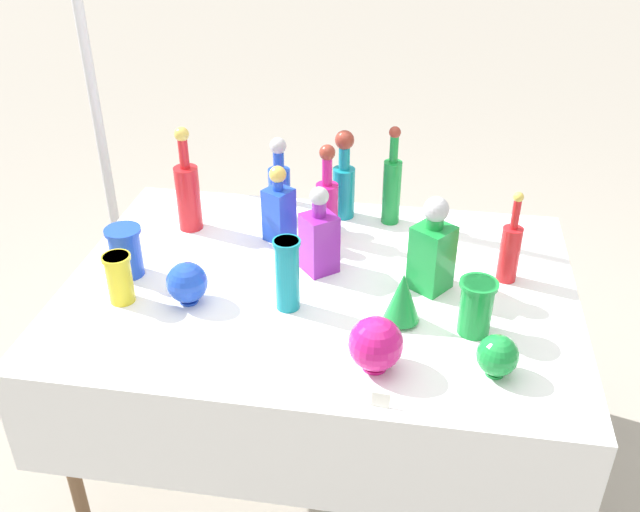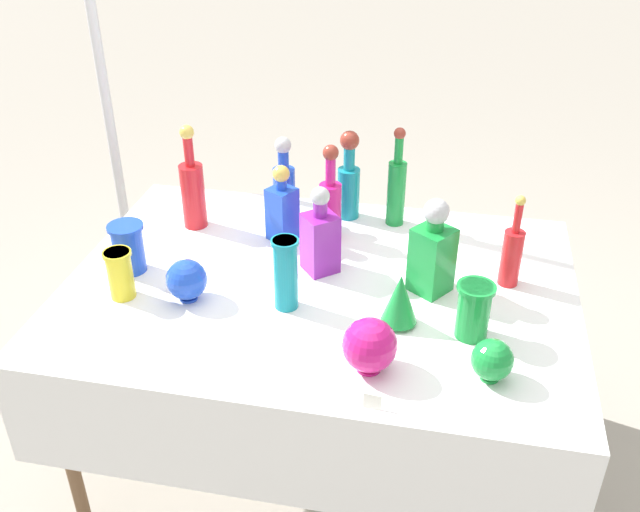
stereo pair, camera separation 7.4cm
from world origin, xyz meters
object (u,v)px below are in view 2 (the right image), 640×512
at_px(round_bowl_1, 187,280).
at_px(square_decanter_1, 433,252).
at_px(tall_bottle_4, 193,189).
at_px(tall_bottle_0, 330,203).
at_px(tall_bottle_3, 349,180).
at_px(slender_vase_0, 474,309).
at_px(tall_bottle_5, 284,185).
at_px(square_decanter_2, 282,208).
at_px(slender_vase_3, 120,273).
at_px(square_decanter_0, 320,237).
at_px(canopy_pole, 108,111).
at_px(fluted_vase_0, 400,299).
at_px(slender_vase_2, 128,246).
at_px(slender_vase_1, 286,272).
at_px(tall_bottle_1, 512,253).
at_px(round_bowl_2, 370,345).
at_px(round_bowl_0, 492,360).
at_px(tall_bottle_2, 397,187).

bearing_deg(round_bowl_1, square_decanter_1, 15.37).
bearing_deg(tall_bottle_4, tall_bottle_0, 0.72).
distance_m(tall_bottle_3, slender_vase_0, 0.79).
distance_m(tall_bottle_5, round_bowl_1, 0.60).
bearing_deg(square_decanter_2, slender_vase_3, -131.68).
height_order(square_decanter_0, slender_vase_0, square_decanter_0).
distance_m(slender_vase_3, canopy_pole, 1.09).
bearing_deg(tall_bottle_5, slender_vase_3, -121.79).
relative_size(slender_vase_0, fluted_vase_0, 1.02).
distance_m(tall_bottle_4, slender_vase_2, 0.35).
bearing_deg(square_decanter_0, canopy_pole, 146.33).
relative_size(square_decanter_2, slender_vase_1, 1.20).
height_order(tall_bottle_1, slender_vase_0, tall_bottle_1).
relative_size(slender_vase_1, round_bowl_2, 1.49).
relative_size(slender_vase_3, round_bowl_1, 1.19).
height_order(square_decanter_2, round_bowl_0, square_decanter_2).
bearing_deg(tall_bottle_3, slender_vase_0, -54.24).
xyz_separation_m(round_bowl_0, canopy_pole, (-1.59, 1.14, 0.15)).
distance_m(tall_bottle_4, canopy_pole, 0.74).
xyz_separation_m(tall_bottle_5, round_bowl_0, (0.74, -0.76, -0.07)).
distance_m(round_bowl_1, round_bowl_2, 0.63).
bearing_deg(tall_bottle_4, tall_bottle_2, 12.70).
xyz_separation_m(tall_bottle_1, tall_bottle_4, (-1.10, 0.17, 0.03)).
distance_m(tall_bottle_3, fluted_vase_0, 0.68).
relative_size(tall_bottle_3, round_bowl_1, 2.51).
bearing_deg(tall_bottle_5, round_bowl_0, -45.72).
height_order(tall_bottle_3, tall_bottle_5, tall_bottle_3).
relative_size(tall_bottle_0, round_bowl_2, 2.25).
distance_m(tall_bottle_2, slender_vase_2, 0.95).
height_order(tall_bottle_2, round_bowl_1, tall_bottle_2).
relative_size(square_decanter_0, slender_vase_3, 1.87).
xyz_separation_m(slender_vase_1, slender_vase_2, (-0.55, 0.10, -0.03)).
bearing_deg(slender_vase_0, tall_bottle_4, 154.96).
xyz_separation_m(square_decanter_0, round_bowl_0, (0.54, -0.44, -0.06)).
height_order(tall_bottle_0, round_bowl_2, tall_bottle_0).
bearing_deg(slender_vase_0, tall_bottle_1, 69.68).
distance_m(square_decanter_1, round_bowl_2, 0.44).
xyz_separation_m(tall_bottle_3, canopy_pole, (-1.08, 0.32, 0.07)).
xyz_separation_m(tall_bottle_4, fluted_vase_0, (0.78, -0.45, -0.06)).
relative_size(square_decanter_2, slender_vase_3, 1.74).
xyz_separation_m(fluted_vase_0, round_bowl_2, (-0.06, -0.22, -0.01)).
relative_size(tall_bottle_4, slender_vase_2, 2.30).
distance_m(tall_bottle_1, square_decanter_2, 0.78).
xyz_separation_m(round_bowl_1, canopy_pole, (-0.69, 0.95, 0.15)).
bearing_deg(slender_vase_2, fluted_vase_0, -7.66).
xyz_separation_m(slender_vase_1, slender_vase_3, (-0.51, -0.05, -0.04)).
xyz_separation_m(tall_bottle_5, slender_vase_3, (-0.37, -0.59, -0.05)).
relative_size(tall_bottle_3, tall_bottle_5, 1.05).
bearing_deg(square_decanter_1, round_bowl_2, -107.70).
bearing_deg(tall_bottle_3, square_decanter_2, -133.57).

